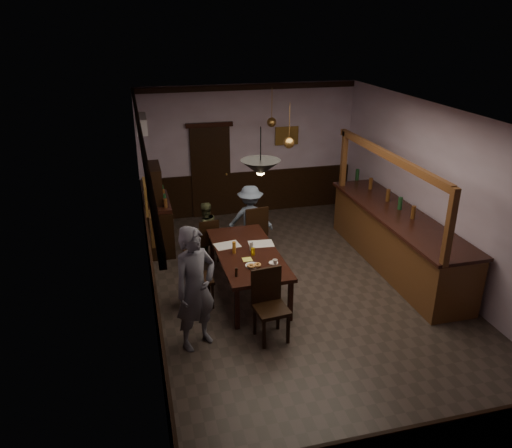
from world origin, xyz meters
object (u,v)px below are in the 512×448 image
object	(u,v)px
chair_far_right	(255,229)
chair_far_left	(208,239)
chair_side	(194,275)
coffee_cup	(275,262)
pendant_brass_mid	(289,143)
soda_can	(253,251)
person_seated_right	(250,219)
pendant_iron	(261,168)
dining_table	(247,255)
person_standing	(195,289)
sideboard	(158,215)
chair_near	(269,301)
bar_counter	(396,238)
pendant_brass_far	(272,122)
person_seated_left	(205,230)

from	to	relation	value
chair_far_right	chair_far_left	bearing A→B (deg)	-8.81
chair_side	coffee_cup	world-z (taller)	chair_side
pendant_brass_mid	soda_can	bearing A→B (deg)	-129.87
person_seated_right	pendant_iron	bearing A→B (deg)	93.57
dining_table	coffee_cup	world-z (taller)	coffee_cup
person_standing	sideboard	distance (m)	3.46
person_standing	pendant_brass_mid	world-z (taller)	pendant_brass_mid
chair_far_right	sideboard	xyz separation A→B (m)	(-1.75, 0.91, 0.11)
chair_side	chair_near	bearing A→B (deg)	-140.04
sideboard	bar_counter	distance (m)	4.63
chair_far_right	pendant_iron	bearing A→B (deg)	69.47
coffee_cup	soda_can	xyz separation A→B (m)	(-0.25, 0.42, 0.01)
pendant_brass_far	person_seated_right	bearing A→B (deg)	-121.71
soda_can	pendant_iron	distance (m)	1.75
chair_far_left	bar_counter	xyz separation A→B (m)	(3.35, -1.02, 0.09)
chair_far_left	pendant_iron	xyz separation A→B (m)	(0.47, -2.07, 1.94)
chair_far_right	coffee_cup	xyz separation A→B (m)	(-0.12, -1.82, 0.22)
chair_far_left	bar_counter	world-z (taller)	bar_counter
chair_far_left	sideboard	distance (m)	1.26
pendant_brass_far	chair_far_left	bearing A→B (deg)	-137.26
sideboard	pendant_brass_mid	distance (m)	3.06
person_seated_left	pendant_brass_mid	size ratio (longest dim) A/B	1.37
dining_table	pendant_brass_far	distance (m)	3.45
chair_near	person_seated_left	xyz separation A→B (m)	(-0.48, 2.86, -0.03)
chair_side	soda_can	world-z (taller)	chair_side
chair_far_right	person_seated_left	world-z (taller)	person_seated_left
chair_far_right	coffee_cup	size ratio (longest dim) A/B	13.16
person_seated_left	pendant_brass_far	world-z (taller)	pendant_brass_far
chair_side	person_seated_left	distance (m)	1.82
chair_near	sideboard	xyz separation A→B (m)	(-1.32, 3.49, 0.11)
coffee_cup	pendant_brass_far	xyz separation A→B (m)	(0.88, 3.36, 1.50)
pendant_brass_mid	pendant_brass_far	world-z (taller)	same
person_seated_right	chair_far_right	bearing A→B (deg)	106.80
chair_far_left	pendant_iron	bearing A→B (deg)	96.05
person_standing	bar_counter	world-z (taller)	bar_counter
dining_table	person_seated_left	xyz separation A→B (m)	(-0.47, 1.54, -0.13)
person_seated_left	person_seated_right	distance (m)	0.91
chair_far_left	soda_can	distance (m)	1.53
chair_near	person_standing	xyz separation A→B (m)	(-1.04, 0.05, 0.33)
dining_table	pendant_iron	world-z (taller)	pendant_iron
person_seated_right	sideboard	xyz separation A→B (m)	(-1.74, 0.62, 0.01)
chair_far_left	chair_far_right	distance (m)	0.91
pendant_brass_mid	person_standing	bearing A→B (deg)	-132.03
person_seated_left	pendant_brass_far	xyz separation A→B (m)	(1.67, 1.26, 1.74)
chair_side	pendant_iron	distance (m)	2.18
person_standing	pendant_brass_mid	xyz separation A→B (m)	(2.03, 2.25, 1.39)
dining_table	chair_near	xyz separation A→B (m)	(0.01, -1.31, -0.10)
sideboard	pendant_brass_far	world-z (taller)	pendant_brass_far
chair_far_left	pendant_iron	world-z (taller)	pendant_iron
person_seated_right	sideboard	size ratio (longest dim) A/B	0.79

